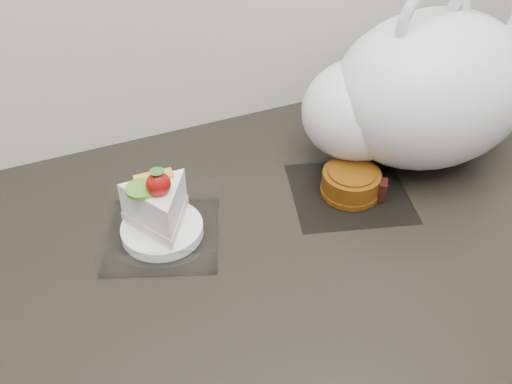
# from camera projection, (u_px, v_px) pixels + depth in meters

# --- Properties ---
(cake_tray) EXTENTS (0.19, 0.19, 0.12)m
(cake_tray) POSITION_uv_depth(u_px,v_px,m) (161.00, 219.00, 0.75)
(cake_tray) COLOR white
(cake_tray) RESTS_ON counter
(mooncake_wrap) EXTENTS (0.21, 0.20, 0.04)m
(mooncake_wrap) POSITION_uv_depth(u_px,v_px,m) (352.00, 185.00, 0.83)
(mooncake_wrap) COLOR white
(mooncake_wrap) RESTS_ON counter
(plastic_bag) EXTENTS (0.36, 0.26, 0.29)m
(plastic_bag) POSITION_uv_depth(u_px,v_px,m) (417.00, 92.00, 0.84)
(plastic_bag) COLOR white
(plastic_bag) RESTS_ON counter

